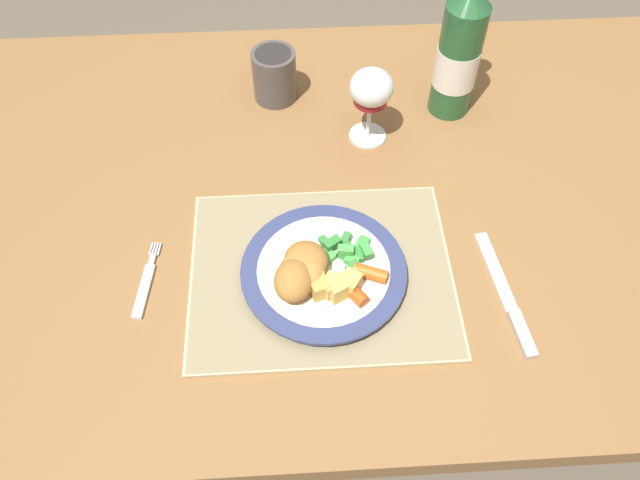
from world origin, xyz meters
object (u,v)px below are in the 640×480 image
object	(u,v)px
wine_glass	(371,91)
bottle	(459,52)
dinner_plate	(324,272)
fork	(146,285)
table_knife	(509,303)
dining_table	(346,223)
drinking_cup	(274,74)

from	to	relation	value
wine_glass	bottle	xyz separation A→B (m)	(0.15, 0.06, 0.02)
dinner_plate	wine_glass	world-z (taller)	wine_glass
dinner_plate	bottle	bearing A→B (deg)	55.32
dinner_plate	fork	bearing A→B (deg)	179.44
table_knife	wine_glass	world-z (taller)	wine_glass
dining_table	bottle	world-z (taller)	bottle
fork	bottle	size ratio (longest dim) A/B	0.42
dining_table	fork	world-z (taller)	fork
dining_table	drinking_cup	world-z (taller)	drinking_cup
dinner_plate	table_knife	bearing A→B (deg)	-12.51
dining_table	table_knife	world-z (taller)	table_knife
table_knife	bottle	xyz separation A→B (m)	(-0.01, 0.40, 0.11)
table_knife	wine_glass	bearing A→B (deg)	115.31
table_knife	drinking_cup	world-z (taller)	drinking_cup
fork	table_knife	world-z (taller)	table_knife
wine_glass	bottle	size ratio (longest dim) A/B	0.44
dining_table	fork	xyz separation A→B (m)	(-0.30, -0.16, 0.09)
dining_table	drinking_cup	distance (m)	0.29
dinner_plate	drinking_cup	bearing A→B (deg)	98.79
dining_table	dinner_plate	distance (m)	0.20
wine_glass	bottle	distance (m)	0.16
fork	table_knife	distance (m)	0.50
dining_table	bottle	bearing A→B (deg)	43.81
drinking_cup	table_knife	bearing A→B (deg)	-55.23
dinner_plate	table_knife	distance (m)	0.26
wine_glass	drinking_cup	world-z (taller)	wine_glass
dinner_plate	fork	distance (m)	0.25
fork	table_knife	size ratio (longest dim) A/B	0.62
dining_table	wine_glass	xyz separation A→B (m)	(0.04, 0.12, 0.18)
bottle	drinking_cup	size ratio (longest dim) A/B	3.35
dinner_plate	drinking_cup	xyz separation A→B (m)	(-0.06, 0.39, 0.03)
fork	wine_glass	distance (m)	0.45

